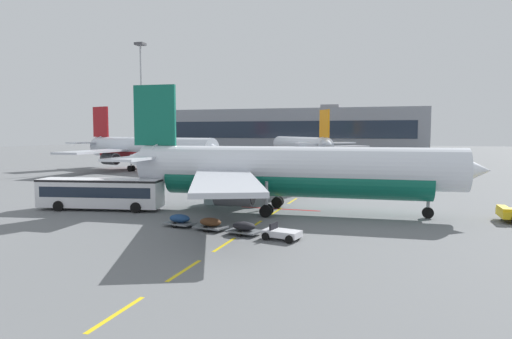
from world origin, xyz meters
name	(u,v)px	position (x,y,z in m)	size (l,w,h in m)	color
ground	(493,194)	(40.00, 40.00, 0.00)	(400.00, 400.00, 0.00)	slate
apron_paint_markings	(310,190)	(18.00, 37.71, 0.00)	(8.00, 97.71, 0.01)	yellow
airliner_foreground	(287,171)	(19.11, 20.40, 3.95)	(34.80, 34.56, 12.20)	silver
airliner_mid_left	(147,150)	(-17.51, 56.46, 4.14)	(35.80, 34.72, 12.79)	silver
airliner_far_center	(301,146)	(5.58, 90.19, 4.01)	(30.38, 32.54, 12.39)	silver
apron_shuttle_bus	(101,192)	(1.44, 16.39, 1.75)	(12.32, 4.91, 3.00)	silver
baggage_train	(227,226)	(16.86, 10.64, 0.53)	(11.65, 3.86, 1.14)	silver
uld_cargo_container	(214,196)	(10.62, 22.86, 0.80)	(1.62, 1.57, 1.60)	#B7BCC6
apron_light_mast_near	(141,91)	(-20.73, 60.00, 15.67)	(1.80, 1.80, 25.24)	slate
terminal_satellite	(292,132)	(-6.51, 132.27, 7.49)	(87.93, 26.83, 16.55)	gray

